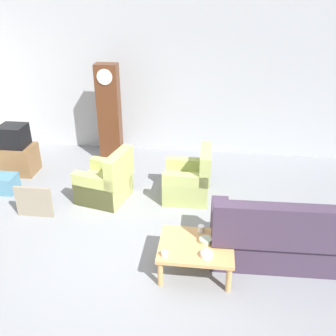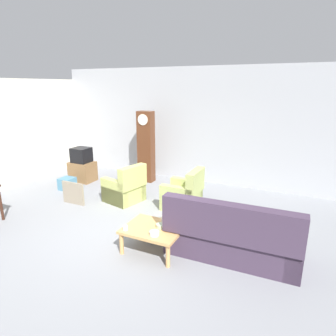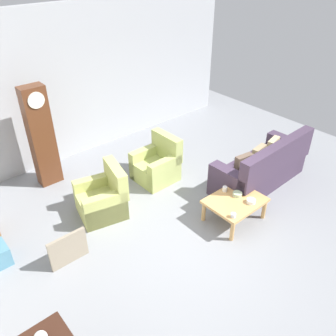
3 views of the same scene
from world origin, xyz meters
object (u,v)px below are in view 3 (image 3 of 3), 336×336
object	(u,v)px
cup_white_porcelain	(225,189)
bowl_shallow_green	(237,194)
armchair_olive_far	(157,166)
cup_blue_rimmed	(233,215)
coffee_table_wood	(235,203)
bowl_white_stacked	(251,201)
armchair_olive_near	(103,199)
grandfather_clock	(41,137)
framed_picture_leaning	(68,249)
couch_floral	(262,169)

from	to	relation	value
cup_white_porcelain	bowl_shallow_green	world-z (taller)	cup_white_porcelain
armchair_olive_far	cup_blue_rimmed	world-z (taller)	armchair_olive_far
coffee_table_wood	bowl_white_stacked	size ratio (longest dim) A/B	6.26
armchair_olive_far	bowl_white_stacked	xyz separation A→B (m)	(0.36, -2.08, 0.15)
armchair_olive_near	coffee_table_wood	size ratio (longest dim) A/B	0.98
armchair_olive_far	grandfather_clock	distance (m)	2.30
grandfather_clock	cup_white_porcelain	size ratio (longest dim) A/B	21.87
armchair_olive_near	armchair_olive_far	distance (m)	1.44
cup_blue_rimmed	coffee_table_wood	bearing A→B (deg)	35.64
framed_picture_leaning	cup_blue_rimmed	xyz separation A→B (m)	(2.28, -1.24, 0.19)
framed_picture_leaning	armchair_olive_far	bearing A→B (deg)	20.11
framed_picture_leaning	cup_white_porcelain	size ratio (longest dim) A/B	6.50
armchair_olive_near	grandfather_clock	bearing A→B (deg)	100.90
framed_picture_leaning	cup_white_porcelain	distance (m)	2.79
coffee_table_wood	armchair_olive_near	bearing A→B (deg)	135.16
couch_floral	cup_blue_rimmed	bearing A→B (deg)	-158.55
armchair_olive_near	framed_picture_leaning	xyz separation A→B (m)	(-1.02, -0.66, -0.04)
grandfather_clock	framed_picture_leaning	world-z (taller)	grandfather_clock
bowl_shallow_green	couch_floral	bearing A→B (deg)	15.25
armchair_olive_near	framed_picture_leaning	bearing A→B (deg)	-147.15
coffee_table_wood	cup_blue_rimmed	world-z (taller)	cup_blue_rimmed
grandfather_clock	coffee_table_wood	bearing A→B (deg)	-58.80
armchair_olive_far	framed_picture_leaning	world-z (taller)	armchair_olive_far
armchair_olive_near	cup_blue_rimmed	xyz separation A→B (m)	(1.26, -1.90, 0.15)
grandfather_clock	framed_picture_leaning	xyz separation A→B (m)	(-0.71, -2.23, -0.75)
armchair_olive_near	cup_blue_rimmed	bearing A→B (deg)	-56.34
grandfather_clock	couch_floral	bearing A→B (deg)	-41.81
cup_white_porcelain	bowl_white_stacked	world-z (taller)	cup_white_porcelain
coffee_table_wood	cup_blue_rimmed	bearing A→B (deg)	-144.36
grandfather_clock	cup_blue_rimmed	world-z (taller)	grandfather_clock
bowl_white_stacked	bowl_shallow_green	xyz separation A→B (m)	(-0.02, 0.28, -0.00)
armchair_olive_far	bowl_shallow_green	size ratio (longest dim) A/B	5.65
framed_picture_leaning	grandfather_clock	bearing A→B (deg)	72.29
coffee_table_wood	armchair_olive_far	bearing A→B (deg)	96.72
cup_white_porcelain	bowl_white_stacked	distance (m)	0.52
framed_picture_leaning	bowl_white_stacked	size ratio (longest dim) A/B	3.91
armchair_olive_near	cup_white_porcelain	world-z (taller)	armchair_olive_near
bowl_white_stacked	cup_blue_rimmed	bearing A→B (deg)	-174.66
cup_blue_rimmed	armchair_olive_far	bearing A→B (deg)	85.83
armchair_olive_near	coffee_table_wood	distance (m)	2.31
couch_floral	framed_picture_leaning	distance (m)	3.94
framed_picture_leaning	couch_floral	bearing A→B (deg)	-8.87
armchair_olive_near	armchair_olive_far	xyz separation A→B (m)	(1.42, 0.23, 0.00)
couch_floral	bowl_shallow_green	world-z (taller)	couch_floral
armchair_olive_far	coffee_table_wood	distance (m)	1.88
couch_floral	coffee_table_wood	bearing A→B (deg)	-163.59
grandfather_clock	bowl_shallow_green	size ratio (longest dim) A/B	12.38
coffee_table_wood	cup_white_porcelain	world-z (taller)	cup_white_porcelain
couch_floral	framed_picture_leaning	size ratio (longest dim) A/B	3.54
bowl_shallow_green	armchair_olive_near	bearing A→B (deg)	138.17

